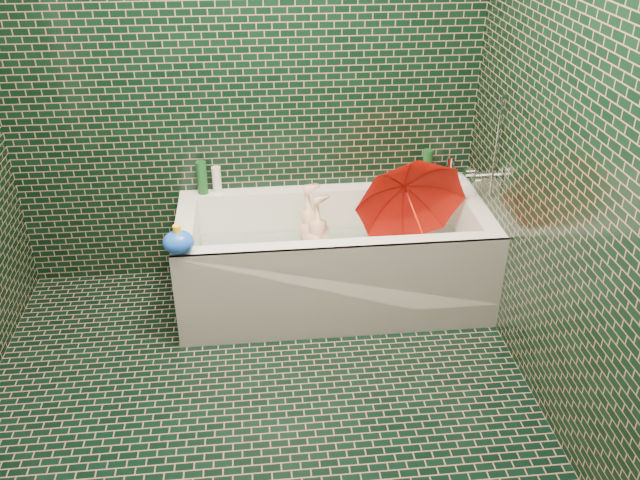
{
  "coord_description": "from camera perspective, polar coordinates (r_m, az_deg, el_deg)",
  "views": [
    {
      "loc": [
        0.03,
        -2.2,
        2.25
      ],
      "look_at": [
        0.35,
        0.82,
        0.5
      ],
      "focal_mm": 38.0,
      "sensor_mm": 36.0,
      "label": 1
    }
  ],
  "objects": [
    {
      "name": "bath_mat",
      "position": [
        3.86,
        1.13,
        -2.93
      ],
      "size": [
        1.35,
        0.47,
        0.01
      ],
      "primitive_type": "cube",
      "color": "green",
      "rests_on": "bathtub"
    },
    {
      "name": "rubber_duck",
      "position": [
        3.99,
        7.32,
        5.05
      ],
      "size": [
        0.11,
        0.08,
        0.09
      ],
      "rotation": [
        0.0,
        0.0,
        -0.17
      ],
      "color": "yellow",
      "rests_on": "bathtub"
    },
    {
      "name": "bottle_right_pump",
      "position": [
        4.06,
        10.85,
        5.84
      ],
      "size": [
        0.06,
        0.06,
        0.16
      ],
      "primitive_type": "cylinder",
      "rotation": [
        0.0,
        0.0,
        0.21
      ],
      "color": "silver",
      "rests_on": "bathtub"
    },
    {
      "name": "bath_toy",
      "position": [
        3.33,
        -11.84,
        -0.15
      ],
      "size": [
        0.19,
        0.18,
        0.15
      ],
      "rotation": [
        0.0,
        0.0,
        0.44
      ],
      "color": "blue",
      "rests_on": "bathtub"
    },
    {
      "name": "umbrella",
      "position": [
        3.7,
        8.04,
        2.08
      ],
      "size": [
        0.78,
        0.75,
        0.86
      ],
      "primitive_type": "imported",
      "rotation": [
        0.33,
        -0.4,
        -0.06
      ],
      "color": "red",
      "rests_on": "bathtub"
    },
    {
      "name": "water",
      "position": [
        3.79,
        1.15,
        -1.1
      ],
      "size": [
        1.48,
        0.53,
        0.0
      ],
      "primitive_type": "cube",
      "color": "silver",
      "rests_on": "bathtub"
    },
    {
      "name": "wall_right",
      "position": [
        2.72,
        22.32,
        6.08
      ],
      "size": [
        0.0,
        2.8,
        2.8
      ],
      "primitive_type": "plane",
      "rotation": [
        1.57,
        0.0,
        -1.57
      ],
      "color": "black",
      "rests_on": "floor"
    },
    {
      "name": "wall_back",
      "position": [
        3.73,
        -6.52,
        14.17
      ],
      "size": [
        2.8,
        0.0,
        2.8
      ],
      "primitive_type": "plane",
      "rotation": [
        1.57,
        0.0,
        0.0
      ],
      "color": "black",
      "rests_on": "floor"
    },
    {
      "name": "soap_bottle_a",
      "position": [
        4.09,
        11.84,
        4.67
      ],
      "size": [
        0.1,
        0.1,
        0.23
      ],
      "primitive_type": "imported",
      "rotation": [
        0.0,
        0.0,
        0.08
      ],
      "color": "white",
      "rests_on": "bathtub"
    },
    {
      "name": "bathtub",
      "position": [
        3.82,
        1.17,
        -2.37
      ],
      "size": [
        1.7,
        0.75,
        0.55
      ],
      "color": "white",
      "rests_on": "floor"
    },
    {
      "name": "faucet",
      "position": [
        3.74,
        13.78,
        5.76
      ],
      "size": [
        0.18,
        0.19,
        0.55
      ],
      "color": "silver",
      "rests_on": "wall_right"
    },
    {
      "name": "bottle_left_short",
      "position": [
        3.92,
        -8.69,
        5.06
      ],
      "size": [
        0.07,
        0.07,
        0.15
      ],
      "primitive_type": "cylinder",
      "rotation": [
        0.0,
        0.0,
        0.41
      ],
      "color": "white",
      "rests_on": "bathtub"
    },
    {
      "name": "floor",
      "position": [
        3.14,
        -5.02,
        -15.95
      ],
      "size": [
        2.8,
        2.8,
        0.0
      ],
      "primitive_type": "plane",
      "color": "black",
      "rests_on": "ground"
    },
    {
      "name": "soap_bottle_c",
      "position": [
        4.05,
        9.22,
        4.68
      ],
      "size": [
        0.16,
        0.16,
        0.19
      ],
      "primitive_type": "imported",
      "rotation": [
        0.0,
        0.0,
        0.07
      ],
      "color": "#15491F",
      "rests_on": "bathtub"
    },
    {
      "name": "bottle_left_tall",
      "position": [
        3.91,
        -9.91,
        5.19
      ],
      "size": [
        0.06,
        0.06,
        0.19
      ],
      "primitive_type": "cylinder",
      "rotation": [
        0.0,
        0.0,
        0.07
      ],
      "color": "#15491F",
      "rests_on": "bathtub"
    },
    {
      "name": "child",
      "position": [
        3.73,
        -0.15,
        -1.39
      ],
      "size": [
        0.85,
        0.44,
        0.22
      ],
      "primitive_type": "imported",
      "rotation": [
        -1.53,
        0.0,
        -1.37
      ],
      "color": "#E1AB8C",
      "rests_on": "bathtub"
    },
    {
      "name": "soap_bottle_b",
      "position": [
        4.1,
        10.49,
        4.86
      ],
      "size": [
        0.09,
        0.09,
        0.17
      ],
      "primitive_type": "imported",
      "rotation": [
        0.0,
        0.0,
        0.2
      ],
      "color": "#482079",
      "rests_on": "bathtub"
    },
    {
      "name": "bottle_right_tall",
      "position": [
        3.97,
        8.99,
        5.98
      ],
      "size": [
        0.07,
        0.07,
        0.23
      ],
      "primitive_type": "cylinder",
      "rotation": [
        0.0,
        0.0,
        0.39
      ],
      "color": "#15491F",
      "rests_on": "bathtub"
    }
  ]
}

